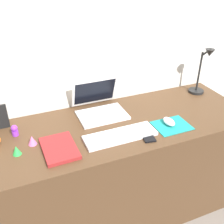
# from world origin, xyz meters

# --- Properties ---
(ground_plane) EXTENTS (6.00, 6.00, 0.00)m
(ground_plane) POSITION_xyz_m (0.00, 0.00, 0.00)
(ground_plane) COLOR slate
(back_wall) EXTENTS (2.95, 0.05, 1.66)m
(back_wall) POSITION_xyz_m (0.00, 0.34, 0.83)
(back_wall) COLOR silver
(back_wall) RESTS_ON ground_plane
(desk) EXTENTS (1.75, 0.61, 0.74)m
(desk) POSITION_xyz_m (0.00, 0.00, 0.37)
(desk) COLOR #4C331E
(desk) RESTS_ON ground_plane
(laptop) EXTENTS (0.30, 0.28, 0.20)m
(laptop) POSITION_xyz_m (-0.03, 0.18, 0.79)
(laptop) COLOR white
(laptop) RESTS_ON desk
(keyboard) EXTENTS (0.41, 0.13, 0.02)m
(keyboard) POSITION_xyz_m (-0.02, -0.13, 0.75)
(keyboard) COLOR white
(keyboard) RESTS_ON desk
(mousepad) EXTENTS (0.21, 0.17, 0.00)m
(mousepad) POSITION_xyz_m (0.31, -0.14, 0.74)
(mousepad) COLOR teal
(mousepad) RESTS_ON desk
(mouse) EXTENTS (0.06, 0.10, 0.03)m
(mouse) POSITION_xyz_m (0.30, -0.12, 0.76)
(mouse) COLOR white
(mouse) RESTS_ON mousepad
(cell_phone) EXTENTS (0.08, 0.14, 0.01)m
(cell_phone) POSITION_xyz_m (0.13, -0.18, 0.74)
(cell_phone) COLOR black
(cell_phone) RESTS_ON desk
(desk_lamp) EXTENTS (0.11, 0.15, 0.35)m
(desk_lamp) POSITION_xyz_m (0.73, 0.15, 0.90)
(desk_lamp) COLOR black
(desk_lamp) RESTS_ON desk
(notebook_pad) EXTENTS (0.17, 0.24, 0.02)m
(notebook_pad) POSITION_xyz_m (-0.36, -0.11, 0.75)
(notebook_pad) COLOR maroon
(notebook_pad) RESTS_ON desk
(toy_figurine_green) EXTENTS (0.05, 0.05, 0.05)m
(toy_figurine_green) POSITION_xyz_m (-0.56, -0.07, 0.77)
(toy_figurine_green) COLOR green
(toy_figurine_green) RESTS_ON desk
(toy_figurine_purple) EXTENTS (0.04, 0.04, 0.07)m
(toy_figurine_purple) POSITION_xyz_m (-0.56, 0.11, 0.77)
(toy_figurine_purple) COLOR purple
(toy_figurine_purple) RESTS_ON desk
(toy_figurine_pink) EXTENTS (0.05, 0.05, 0.05)m
(toy_figurine_pink) POSITION_xyz_m (-0.48, -0.01, 0.77)
(toy_figurine_pink) COLOR pink
(toy_figurine_pink) RESTS_ON desk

